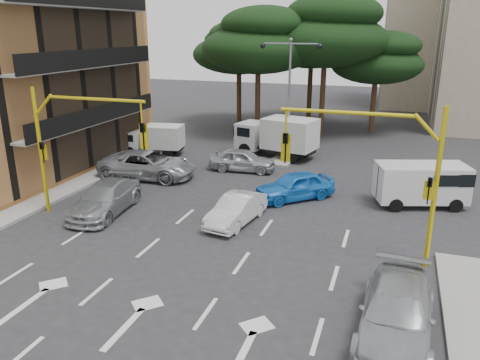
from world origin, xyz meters
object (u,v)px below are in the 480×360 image
(car_silver_cross_a, at_px, (147,165))
(box_truck_b, at_px, (276,137))
(signal_mast_left, at_px, (71,136))
(street_lamp_center, at_px, (290,77))
(car_white_hatch, at_px, (236,210))
(car_silver_cross_b, at_px, (243,160))
(signal_mast_right, at_px, (385,162))
(car_blue_compact, at_px, (295,186))
(car_silver_parked, at_px, (396,313))
(car_silver_wagon, at_px, (105,198))
(box_truck_a, at_px, (153,140))
(van_white, at_px, (421,185))

(car_silver_cross_a, xyz_separation_m, box_truck_b, (6.04, 7.13, 0.59))
(box_truck_b, bearing_deg, signal_mast_left, 169.02)
(car_silver_cross_a, bearing_deg, box_truck_b, -44.92)
(street_lamp_center, bearing_deg, car_silver_cross_a, -131.35)
(car_white_hatch, height_order, car_silver_cross_b, car_silver_cross_b)
(signal_mast_right, xyz_separation_m, car_silver_cross_b, (-8.61, 9.54, -3.18))
(car_blue_compact, bearing_deg, car_silver_parked, -15.86)
(car_silver_parked, xyz_separation_m, box_truck_b, (-8.28, 18.20, 0.65))
(car_silver_wagon, xyz_separation_m, car_silver_cross_a, (-0.87, 5.60, 0.07))
(box_truck_a, bearing_deg, van_white, -113.54)
(car_silver_parked, bearing_deg, car_silver_wagon, 160.59)
(street_lamp_center, bearing_deg, van_white, -40.71)
(car_blue_compact, distance_m, car_silver_cross_b, 5.77)
(signal_mast_left, height_order, car_blue_compact, signal_mast_left)
(street_lamp_center, relative_size, car_silver_cross_b, 1.89)
(car_white_hatch, height_order, car_silver_wagon, car_silver_wagon)
(signal_mast_right, bearing_deg, street_lamp_center, 115.91)
(box_truck_b, bearing_deg, car_silver_cross_b, 177.50)
(car_silver_wagon, distance_m, car_silver_cross_a, 5.67)
(box_truck_b, bearing_deg, car_white_hatch, -160.74)
(street_lamp_center, height_order, car_silver_wagon, street_lamp_center)
(car_silver_wagon, relative_size, car_silver_parked, 0.99)
(car_white_hatch, distance_m, car_silver_parked, 9.46)
(box_truck_a, bearing_deg, signal_mast_left, -177.79)
(street_lamp_center, distance_m, car_silver_cross_b, 6.75)
(signal_mast_right, distance_m, car_silver_cross_b, 13.24)
(signal_mast_right, xyz_separation_m, car_silver_cross_a, (-13.52, 6.38, -3.09))
(car_blue_compact, height_order, car_silver_cross_a, car_silver_cross_a)
(signal_mast_right, distance_m, car_silver_cross_a, 15.26)
(car_silver_wagon, xyz_separation_m, box_truck_b, (5.16, 12.72, 0.66))
(signal_mast_right, relative_size, street_lamp_center, 0.77)
(street_lamp_center, distance_m, car_white_hatch, 13.31)
(signal_mast_right, xyz_separation_m, car_silver_parked, (0.80, -4.70, -3.16))
(car_silver_cross_b, bearing_deg, street_lamp_center, -26.23)
(signal_mast_left, xyz_separation_m, car_blue_compact, (9.18, 5.58, -3.17))
(car_silver_wagon, bearing_deg, signal_mast_right, -9.40)
(signal_mast_right, distance_m, signal_mast_left, 13.61)
(car_blue_compact, xyz_separation_m, box_truck_a, (-11.38, 5.73, 0.33))
(van_white, bearing_deg, signal_mast_left, -84.55)
(car_silver_wagon, relative_size, box_truck_b, 0.88)
(signal_mast_left, height_order, car_silver_cross_a, signal_mast_left)
(car_silver_cross_a, relative_size, car_silver_parked, 1.14)
(signal_mast_right, bearing_deg, car_silver_parked, -80.38)
(signal_mast_left, relative_size, car_blue_compact, 1.42)
(car_silver_wagon, bearing_deg, car_white_hatch, 1.47)
(car_silver_parked, xyz_separation_m, box_truck_a, (-16.60, 16.00, 0.32))
(signal_mast_right, relative_size, signal_mast_left, 1.00)
(car_silver_parked, distance_m, box_truck_b, 20.01)
(signal_mast_left, relative_size, car_silver_parked, 1.20)
(car_silver_cross_b, xyz_separation_m, car_silver_parked, (9.41, -14.23, 0.03))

